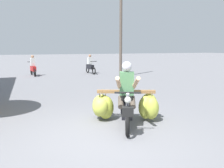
{
  "coord_description": "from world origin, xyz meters",
  "views": [
    {
      "loc": [
        -1.4,
        -4.29,
        1.91
      ],
      "look_at": [
        0.78,
        1.53,
        0.9
      ],
      "focal_mm": 36.26,
      "sensor_mm": 36.0,
      "label": 1
    }
  ],
  "objects": [
    {
      "name": "ground_plane",
      "position": [
        0.0,
        0.0,
        0.0
      ],
      "size": [
        120.0,
        120.0,
        0.0
      ],
      "primitive_type": "plane",
      "color": "slate"
    },
    {
      "name": "utility_pole",
      "position": [
        4.31,
        9.35,
        3.29
      ],
      "size": [
        0.18,
        0.18,
        6.58
      ],
      "primitive_type": "cylinder",
      "color": "brown",
      "rests_on": "ground"
    },
    {
      "name": "motorbike_main_loaded",
      "position": [
        0.9,
        0.9,
        0.46
      ],
      "size": [
        1.88,
        1.93,
        1.58
      ],
      "color": "black",
      "rests_on": "ground"
    },
    {
      "name": "motorbike_distant_ahead_left",
      "position": [
        -1.06,
        11.79,
        0.57
      ],
      "size": [
        0.54,
        1.61,
        1.4
      ],
      "color": "black",
      "rests_on": "ground"
    },
    {
      "name": "motorbike_distant_ahead_right",
      "position": [
        2.91,
        11.79,
        0.57
      ],
      "size": [
        0.54,
        1.61,
        1.4
      ],
      "color": "black",
      "rests_on": "ground"
    }
  ]
}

